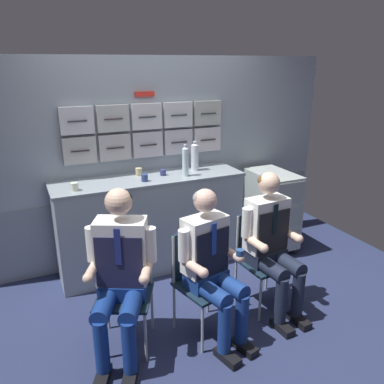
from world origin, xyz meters
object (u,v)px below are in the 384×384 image
object	(u,v)px
folding_chair_by_counter	(259,249)
coffee_cup_white	(145,178)
service_trolley	(271,208)
folding_chair_right	(198,271)
water_bottle_short	(195,157)
crew_member_left	(120,268)
crew_member_by_counter	(272,239)
folding_chair_left	(126,280)
crew_member_right	(212,262)

from	to	relation	value
folding_chair_by_counter	coffee_cup_white	distance (m)	1.28
service_trolley	folding_chair_right	distance (m)	1.70
service_trolley	coffee_cup_white	world-z (taller)	coffee_cup_white
folding_chair_right	water_bottle_short	world-z (taller)	water_bottle_short
crew_member_left	folding_chair_right	distance (m)	0.66
service_trolley	folding_chair_right	xyz separation A→B (m)	(-1.40, -0.97, 0.02)
folding_chair_right	service_trolley	bearing A→B (deg)	34.70
folding_chair_right	crew_member_by_counter	world-z (taller)	crew_member_by_counter
folding_chair_left	water_bottle_short	xyz separation A→B (m)	(1.08, 1.07, 0.63)
water_bottle_short	coffee_cup_white	world-z (taller)	water_bottle_short
folding_chair_left	coffee_cup_white	world-z (taller)	coffee_cup_white
folding_chair_left	folding_chair_right	world-z (taller)	same
folding_chair_left	crew_member_right	xyz separation A→B (m)	(0.60, -0.27, 0.15)
crew_member_left	folding_chair_by_counter	bearing A→B (deg)	6.64
crew_member_left	coffee_cup_white	world-z (taller)	crew_member_left
folding_chair_right	crew_member_by_counter	bearing A→B (deg)	-3.66
service_trolley	folding_chair_left	size ratio (longest dim) A/B	1.10
service_trolley	crew_member_right	xyz separation A→B (m)	(-1.36, -1.12, 0.17)
folding_chair_left	crew_member_left	xyz separation A→B (m)	(-0.07, -0.14, 0.19)
crew_member_by_counter	coffee_cup_white	size ratio (longest dim) A/B	17.49
folding_chair_right	folding_chair_by_counter	xyz separation A→B (m)	(0.65, 0.12, 0.00)
folding_chair_left	coffee_cup_white	xyz separation A→B (m)	(0.46, 0.90, 0.52)
coffee_cup_white	folding_chair_left	bearing A→B (deg)	-117.23
service_trolley	water_bottle_short	distance (m)	1.11
folding_chair_left	crew_member_left	distance (m)	0.25
folding_chair_left	crew_member_right	bearing A→B (deg)	-24.19
folding_chair_left	crew_member_by_counter	bearing A→B (deg)	-7.12
crew_member_by_counter	folding_chair_left	bearing A→B (deg)	172.88
service_trolley	folding_chair_by_counter	world-z (taller)	service_trolley
folding_chair_by_counter	coffee_cup_white	bearing A→B (deg)	129.93
crew_member_left	crew_member_right	size ratio (longest dim) A/B	1.04
service_trolley	folding_chair_by_counter	distance (m)	1.13
service_trolley	water_bottle_short	size ratio (longest dim) A/B	2.90
folding_chair_by_counter	crew_member_by_counter	xyz separation A→B (m)	(0.01, -0.16, 0.17)
folding_chair_left	coffee_cup_white	bearing A→B (deg)	62.77
folding_chair_right	coffee_cup_white	size ratio (longest dim) A/B	11.75
folding_chair_left	folding_chair_right	size ratio (longest dim) A/B	1.00
crew_member_by_counter	coffee_cup_white	bearing A→B (deg)	125.74
folding_chair_left	folding_chair_by_counter	distance (m)	1.21
crew_member_right	crew_member_by_counter	world-z (taller)	crew_member_by_counter
folding_chair_left	water_bottle_short	world-z (taller)	water_bottle_short
folding_chair_by_counter	water_bottle_short	world-z (taller)	water_bottle_short
folding_chair_by_counter	water_bottle_short	bearing A→B (deg)	97.16
service_trolley	folding_chair_by_counter	xyz separation A→B (m)	(-0.74, -0.85, 0.02)
crew_member_left	crew_member_right	xyz separation A→B (m)	(0.67, -0.13, -0.04)
folding_chair_left	folding_chair_right	bearing A→B (deg)	-11.15
crew_member_left	folding_chair_by_counter	size ratio (longest dim) A/B	1.53
water_bottle_short	folding_chair_right	bearing A→B (deg)	-113.75
folding_chair_right	coffee_cup_white	distance (m)	1.14
service_trolley	crew_member_left	xyz separation A→B (m)	(-2.02, -1.00, 0.21)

